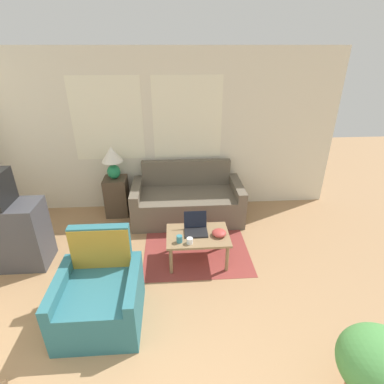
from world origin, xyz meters
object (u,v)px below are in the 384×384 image
object	(u,v)px
laptop	(196,228)
cup_navy	(190,241)
table_lamp	(112,159)
armchair	(101,296)
cup_yellow	(179,239)
potted_plant	(380,369)
coffee_table	(198,238)
snack_bowl	(219,233)
couch	(187,201)

from	to	relation	value
laptop	cup_navy	size ratio (longest dim) A/B	3.81
table_lamp	armchair	bearing A→B (deg)	-85.55
cup_yellow	potted_plant	xyz separation A→B (m)	(1.43, -1.74, -0.01)
coffee_table	laptop	size ratio (longest dim) A/B	2.70
armchair	laptop	size ratio (longest dim) A/B	3.17
laptop	cup_yellow	xyz separation A→B (m)	(-0.22, -0.23, -0.01)
cup_yellow	laptop	bearing A→B (deg)	45.92
armchair	snack_bowl	world-z (taller)	armchair
armchair	table_lamp	bearing A→B (deg)	94.45
laptop	cup_navy	world-z (taller)	laptop
laptop	snack_bowl	bearing A→B (deg)	-21.90
coffee_table	cup_yellow	xyz separation A→B (m)	(-0.24, -0.15, 0.10)
snack_bowl	potted_plant	world-z (taller)	potted_plant
couch	table_lamp	xyz separation A→B (m)	(-1.17, 0.16, 0.71)
coffee_table	potted_plant	xyz separation A→B (m)	(1.19, -1.89, 0.09)
coffee_table	potted_plant	distance (m)	2.24
armchair	couch	bearing A→B (deg)	63.76
armchair	snack_bowl	size ratio (longest dim) A/B	5.13
snack_bowl	potted_plant	xyz separation A→B (m)	(0.92, -1.85, 0.00)
snack_bowl	cup_navy	bearing A→B (deg)	-159.41
couch	table_lamp	bearing A→B (deg)	172.12
table_lamp	snack_bowl	world-z (taller)	table_lamp
armchair	laptop	distance (m)	1.42
table_lamp	cup_yellow	size ratio (longest dim) A/B	5.82
cup_yellow	snack_bowl	world-z (taller)	cup_yellow
armchair	coffee_table	world-z (taller)	armchair
couch	snack_bowl	bearing A→B (deg)	-74.12
potted_plant	laptop	bearing A→B (deg)	121.65
laptop	snack_bowl	size ratio (longest dim) A/B	1.62
armchair	cup_navy	distance (m)	1.18
table_lamp	couch	bearing A→B (deg)	-7.88
table_lamp	cup_yellow	xyz separation A→B (m)	(1.00, -1.48, -0.53)
potted_plant	cup_navy	bearing A→B (deg)	127.44
coffee_table	laptop	xyz separation A→B (m)	(-0.02, 0.08, 0.11)
armchair	cup_yellow	size ratio (longest dim) A/B	10.27
coffee_table	cup_navy	size ratio (longest dim) A/B	10.28
cup_navy	potted_plant	bearing A→B (deg)	-52.56
table_lamp	snack_bowl	xyz separation A→B (m)	(1.51, -1.37, -0.54)
armchair	laptop	xyz separation A→B (m)	(1.05, 0.94, 0.18)
cup_yellow	snack_bowl	size ratio (longest dim) A/B	0.50
armchair	potted_plant	bearing A→B (deg)	-24.45
table_lamp	cup_navy	distance (m)	1.97
couch	laptop	xyz separation A→B (m)	(0.05, -1.09, 0.19)
coffee_table	cup_navy	bearing A→B (deg)	-121.97
table_lamp	cup_navy	xyz separation A→B (m)	(1.13, -1.51, -0.54)
laptop	snack_bowl	world-z (taller)	laptop
table_lamp	snack_bowl	bearing A→B (deg)	-42.15
snack_bowl	potted_plant	distance (m)	2.07
cup_yellow	table_lamp	bearing A→B (deg)	124.16
table_lamp	cup_navy	bearing A→B (deg)	-53.28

